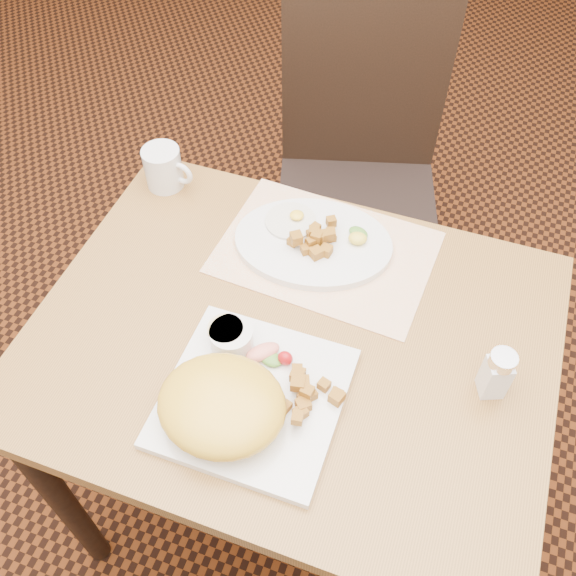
# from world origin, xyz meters

# --- Properties ---
(ground) EXTENTS (8.00, 8.00, 0.00)m
(ground) POSITION_xyz_m (0.00, 0.00, 0.00)
(ground) COLOR black
(ground) RESTS_ON ground
(table) EXTENTS (0.90, 0.70, 0.75)m
(table) POSITION_xyz_m (0.00, 0.00, 0.64)
(table) COLOR olive
(table) RESTS_ON ground
(chair_far) EXTENTS (0.52, 0.53, 0.97)m
(chair_far) POSITION_xyz_m (-0.06, 0.71, 0.54)
(chair_far) COLOR black
(chair_far) RESTS_ON ground
(placemat) EXTENTS (0.42, 0.30, 0.00)m
(placemat) POSITION_xyz_m (-0.00, 0.20, 0.75)
(placemat) COLOR white
(placemat) RESTS_ON table
(plate_square) EXTENTS (0.28, 0.28, 0.02)m
(plate_square) POSITION_xyz_m (-0.02, -0.14, 0.76)
(plate_square) COLOR silver
(plate_square) RESTS_ON table
(plate_oval) EXTENTS (0.34, 0.27, 0.02)m
(plate_oval) POSITION_xyz_m (-0.03, 0.21, 0.76)
(plate_oval) COLOR silver
(plate_oval) RESTS_ON placemat
(hollandaise_mound) EXTENTS (0.20, 0.18, 0.07)m
(hollandaise_mound) POSITION_xyz_m (-0.05, -0.19, 0.80)
(hollandaise_mound) COLOR yellow
(hollandaise_mound) RESTS_ON plate_square
(ramekin) EXTENTS (0.08, 0.07, 0.04)m
(ramekin) POSITION_xyz_m (-0.08, -0.06, 0.79)
(ramekin) COLOR silver
(ramekin) RESTS_ON plate_square
(garnish_sq) EXTENTS (0.09, 0.06, 0.03)m
(garnish_sq) POSITION_xyz_m (-0.01, -0.07, 0.78)
(garnish_sq) COLOR #387223
(garnish_sq) RESTS_ON plate_square
(fried_egg) EXTENTS (0.10, 0.10, 0.02)m
(fried_egg) POSITION_xyz_m (-0.09, 0.24, 0.77)
(fried_egg) COLOR white
(fried_egg) RESTS_ON plate_oval
(garnish_ov) EXTENTS (0.05, 0.06, 0.02)m
(garnish_ov) POSITION_xyz_m (0.05, 0.24, 0.78)
(garnish_ov) COLOR #387223
(garnish_ov) RESTS_ON plate_oval
(salt_shaker) EXTENTS (0.06, 0.06, 0.10)m
(salt_shaker) POSITION_xyz_m (0.34, 0.01, 0.80)
(salt_shaker) COLOR white
(salt_shaker) RESTS_ON table
(coffee_mug) EXTENTS (0.11, 0.08, 0.09)m
(coffee_mug) POSITION_xyz_m (-0.38, 0.27, 0.79)
(coffee_mug) COLOR silver
(coffee_mug) RESTS_ON table
(home_fries_sq) EXTENTS (0.11, 0.11, 0.03)m
(home_fries_sq) POSITION_xyz_m (0.07, -0.12, 0.78)
(home_fries_sq) COLOR #AA6D1B
(home_fries_sq) RESTS_ON plate_square
(home_fries_ov) EXTENTS (0.09, 0.10, 0.04)m
(home_fries_ov) POSITION_xyz_m (-0.02, 0.20, 0.79)
(home_fries_ov) COLOR #AA6D1B
(home_fries_ov) RESTS_ON plate_oval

